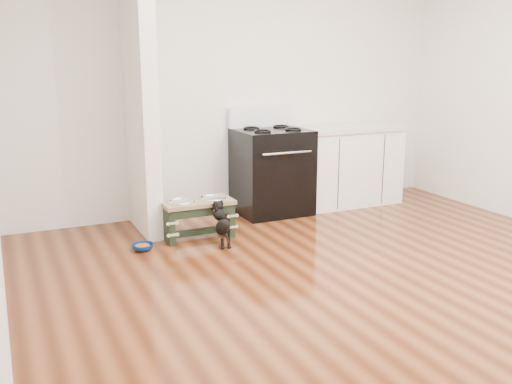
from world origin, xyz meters
name	(u,v)px	position (x,y,z in m)	size (l,w,h in m)	color
ground	(369,285)	(0.00, 0.00, 0.00)	(5.00, 5.00, 0.00)	#441D0C
room_shell	(379,66)	(0.00, 0.00, 1.62)	(5.00, 5.00, 5.00)	silver
partition_wall	(140,93)	(-1.18, 2.10, 1.35)	(0.15, 0.80, 2.70)	silver
oven_range	(272,170)	(0.25, 2.16, 0.48)	(0.76, 0.69, 1.14)	black
cabinet_run	(346,165)	(1.23, 2.18, 0.45)	(1.24, 0.64, 0.91)	white
dog_feeder	(198,211)	(-0.79, 1.65, 0.26)	(0.67, 0.36, 0.38)	black
puppy	(221,222)	(-0.67, 1.34, 0.22)	(0.12, 0.34, 0.41)	black
floor_bowl	(143,247)	(-1.36, 1.50, 0.03)	(0.24, 0.24, 0.06)	#0B2252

